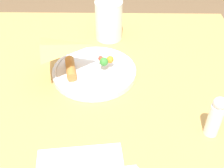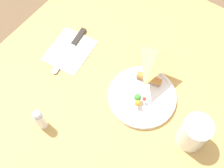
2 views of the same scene
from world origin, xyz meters
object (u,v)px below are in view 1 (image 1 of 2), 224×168
at_px(dining_table, 80,125).
at_px(plate_pizza, 94,70).
at_px(milk_glass, 109,22).
at_px(salt_shaker, 216,116).

bearing_deg(dining_table, plate_pizza, 66.79).
bearing_deg(dining_table, milk_glass, 75.55).
relative_size(plate_pizza, milk_glass, 1.83).
height_order(plate_pizza, salt_shaker, salt_shaker).
xyz_separation_m(milk_glass, salt_shaker, (0.22, -0.39, -0.00)).
distance_m(dining_table, salt_shaker, 0.35).
height_order(dining_table, salt_shaker, salt_shaker).
xyz_separation_m(plate_pizza, salt_shaker, (0.26, -0.20, 0.04)).
distance_m(dining_table, plate_pizza, 0.15).
bearing_deg(milk_glass, salt_shaker, -60.17).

